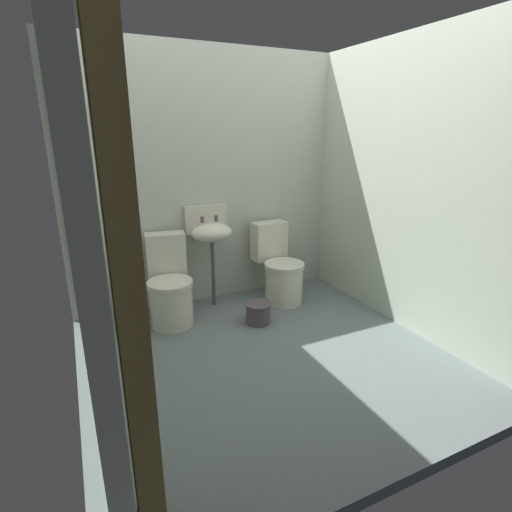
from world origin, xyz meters
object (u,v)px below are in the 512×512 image
toilet_right (279,270)px  wooden_door_post (126,265)px  sink (211,231)px  bucket (258,312)px  toilet_left (170,288)px

toilet_right → wooden_door_post: bearing=44.3°
sink → bucket: 0.90m
wooden_door_post → toilet_right: size_ratio=3.12×
toilet_right → bucket: 0.62m
sink → toilet_left: bearing=-158.4°
sink → bucket: size_ratio=4.06×
toilet_right → bucket: bearing=38.3°
toilet_left → sink: 0.67m
sink → toilet_right: bearing=-15.9°
toilet_right → bucket: (-0.43, -0.39, -0.22)m
wooden_door_post → sink: bearing=63.6°
toilet_left → sink: (0.47, 0.19, 0.43)m
toilet_left → toilet_right: size_ratio=1.00×
toilet_left → bucket: toilet_left is taller
toilet_left → wooden_door_post: bearing=82.7°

